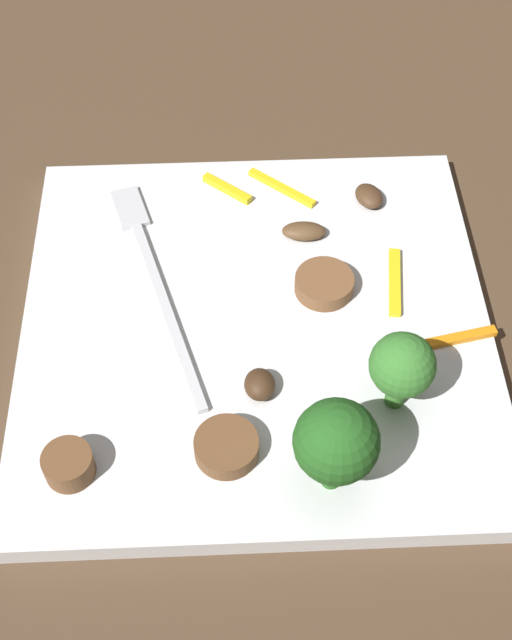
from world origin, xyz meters
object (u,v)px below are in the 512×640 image
Objects in this scene: plate at (256,327)px; fork at (153,273)px; sausage_slice_2 at (69,465)px; pepper_strip_1 at (282,188)px; broccoli_floret_1 at (336,443)px; pepper_strip_0 at (395,282)px; sausage_slice_1 at (227,447)px; pepper_strip_2 at (449,340)px; mushroom_0 at (369,196)px; sausage_slice_0 at (324,284)px; mushroom_2 at (304,231)px; pepper_strip_3 at (227,189)px; broccoli_floret_0 at (402,366)px; mushroom_1 at (266,384)px.

plate is 0.07m from fork.
pepper_strip_1 is (0.20, -0.12, -0.01)m from sausage_slice_2.
pepper_strip_0 is (0.13, -0.05, -0.04)m from broccoli_floret_1.
sausage_slice_1 is (0.02, 0.05, -0.03)m from broccoli_floret_1.
pepper_strip_1 is at bearing 34.55° from pepper_strip_2.
pepper_strip_1 is at bearing 76.73° from mushroom_0.
sausage_slice_0 reaches higher than mushroom_2.
broccoli_floret_1 reaches higher than pepper_strip_3.
broccoli_floret_1 is 1.20× the size of pepper_strip_0.
sausage_slice_2 is (-0.01, 0.08, 0.00)m from sausage_slice_1.
sausage_slice_2 is 0.21m from mushroom_2.
sausage_slice_1 is 1.30× the size of sausage_slice_2.
broccoli_floret_0 is at bearing 171.83° from pepper_strip_0.
sausage_slice_0 is 1.60× the size of mushroom_0.
mushroom_0 is 0.80× the size of mushroom_2.
mushroom_0 is 0.12m from pepper_strip_2.
pepper_strip_2 is (0.03, -0.11, -0.00)m from mushroom_1.
fork is 0.11m from mushroom_1.
mushroom_2 is 0.54× the size of pepper_strip_0.
pepper_strip_0 is 0.98× the size of pepper_strip_1.
mushroom_1 is (0.01, 0.07, -0.03)m from broccoli_floret_0.
fork is at bearing 58.51° from plate.
pepper_strip_2 is (-0.06, -0.17, 0.00)m from fork.
broccoli_floret_1 reaches higher than sausage_slice_2.
pepper_strip_3 is (0.09, 0.06, -0.00)m from sausage_slice_0.
mushroom_2 is 0.74× the size of pepper_strip_3.
sausage_slice_0 is 0.12m from sausage_slice_1.
mushroom_1 reaches higher than pepper_strip_1.
plate is 1.55× the size of fork.
sausage_slice_0 is 0.04m from pepper_strip_0.
pepper_strip_0 is (0.00, -0.04, -0.00)m from sausage_slice_0.
broccoli_floret_0 is (-0.06, -0.07, 0.04)m from plate.
plate is at bearing 79.42° from pepper_strip_2.
sausage_slice_1 is at bearing 117.08° from pepper_strip_2.
broccoli_floret_1 is at bearing 158.41° from pepper_strip_0.
mushroom_2 is at bearing -39.65° from sausage_slice_2.
pepper_strip_3 is at bearing -22.78° from sausage_slice_2.
broccoli_floret_1 is 2.22× the size of mushroom_2.
mushroom_2 reaches higher than pepper_strip_3.
fork is 2.88× the size of broccoli_floret_1.
plate is 12.40× the size of mushroom_0.
pepper_strip_1 is 0.16m from pepper_strip_2.
mushroom_2 is (0.12, 0.04, -0.03)m from broccoli_floret_0.
sausage_slice_1 reaches higher than plate.
sausage_slice_2 reaches higher than sausage_slice_0.
broccoli_floret_1 reaches higher than plate.
pepper_strip_0 is at bearing -130.21° from pepper_strip_3.
plate is 0.11m from pepper_strip_3.
sausage_slice_2 reaches higher than plate.
broccoli_floret_0 is 0.13m from mushroom_2.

